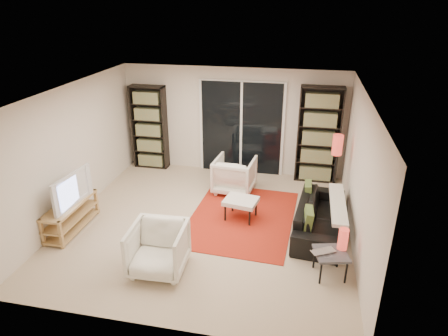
{
  "coord_description": "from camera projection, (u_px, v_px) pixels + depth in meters",
  "views": [
    {
      "loc": [
        1.57,
        -6.03,
        3.8
      ],
      "look_at": [
        0.25,
        0.3,
        1.0
      ],
      "focal_mm": 32.0,
      "sensor_mm": 36.0,
      "label": 1
    }
  ],
  "objects": [
    {
      "name": "rug",
      "position": [
        242.0,
        218.0,
        7.42
      ],
      "size": [
        1.98,
        2.6,
        0.01
      ],
      "primitive_type": "cube",
      "rotation": [
        0.0,
        0.0,
        -0.05
      ],
      "color": "#A72312",
      "rests_on": "floor"
    },
    {
      "name": "wall_left",
      "position": [
        72.0,
        152.0,
        7.21
      ],
      "size": [
        0.02,
        5.0,
        2.4
      ],
      "primitive_type": "cube",
      "color": "beige",
      "rests_on": "ground"
    },
    {
      "name": "armchair_front",
      "position": [
        158.0,
        249.0,
        5.88
      ],
      "size": [
        0.83,
        0.85,
        0.74
      ],
      "primitive_type": "imported",
      "rotation": [
        0.0,
        0.0,
        0.04
      ],
      "color": "silver",
      "rests_on": "floor"
    },
    {
      "name": "laptop",
      "position": [
        325.0,
        254.0,
        5.7
      ],
      "size": [
        0.42,
        0.37,
        0.03
      ],
      "primitive_type": "imported",
      "rotation": [
        0.0,
        0.0,
        0.52
      ],
      "color": "silver",
      "rests_on": "side_table"
    },
    {
      "name": "bookshelf_left",
      "position": [
        149.0,
        127.0,
        9.3
      ],
      "size": [
        0.8,
        0.3,
        1.95
      ],
      "color": "black",
      "rests_on": "ground"
    },
    {
      "name": "wall_back",
      "position": [
        233.0,
        121.0,
        8.99
      ],
      "size": [
        5.0,
        0.02,
        2.4
      ],
      "primitive_type": "cube",
      "color": "beige",
      "rests_on": "ground"
    },
    {
      "name": "wall_front",
      "position": [
        152.0,
        246.0,
        4.5
      ],
      "size": [
        5.0,
        0.02,
        2.4
      ],
      "primitive_type": "cube",
      "color": "beige",
      "rests_on": "ground"
    },
    {
      "name": "side_table",
      "position": [
        331.0,
        255.0,
        5.77
      ],
      "size": [
        0.56,
        0.56,
        0.4
      ],
      "color": "#434247",
      "rests_on": "floor"
    },
    {
      "name": "sliding_door",
      "position": [
        241.0,
        128.0,
        8.98
      ],
      "size": [
        1.92,
        0.08,
        2.16
      ],
      "color": "white",
      "rests_on": "ground"
    },
    {
      "name": "tv",
      "position": [
        67.0,
        189.0,
        6.77
      ],
      "size": [
        0.22,
        1.01,
        0.58
      ],
      "primitive_type": "imported",
      "rotation": [
        0.0,
        0.0,
        1.48
      ],
      "color": "black",
      "rests_on": "tv_stand"
    },
    {
      "name": "tv_stand",
      "position": [
        71.0,
        216.0,
        6.98
      ],
      "size": [
        0.4,
        1.24,
        0.5
      ],
      "color": "tan",
      "rests_on": "floor"
    },
    {
      "name": "bookshelf_right",
      "position": [
        319.0,
        135.0,
        8.55
      ],
      "size": [
        0.9,
        0.3,
        2.1
      ],
      "color": "black",
      "rests_on": "ground"
    },
    {
      "name": "wall_right",
      "position": [
        360.0,
        175.0,
        6.28
      ],
      "size": [
        0.02,
        5.0,
        2.4
      ],
      "primitive_type": "cube",
      "color": "beige",
      "rests_on": "ground"
    },
    {
      "name": "floor_lamp",
      "position": [
        337.0,
        152.0,
        7.5
      ],
      "size": [
        0.22,
        0.22,
        1.43
      ],
      "color": "black",
      "rests_on": "floor"
    },
    {
      "name": "sofa",
      "position": [
        320.0,
        216.0,
        6.92
      ],
      "size": [
        0.95,
        2.0,
        0.56
      ],
      "primitive_type": "imported",
      "rotation": [
        0.0,
        0.0,
        1.47
      ],
      "color": "black",
      "rests_on": "floor"
    },
    {
      "name": "floor",
      "position": [
        207.0,
        224.0,
        7.22
      ],
      "size": [
        5.0,
        5.0,
        0.0
      ],
      "primitive_type": "plane",
      "color": "beige",
      "rests_on": "ground"
    },
    {
      "name": "table_lamp",
      "position": [
        343.0,
        239.0,
        5.78
      ],
      "size": [
        0.14,
        0.14,
        0.32
      ],
      "primitive_type": "cylinder",
      "color": "red",
      "rests_on": "side_table"
    },
    {
      "name": "ceiling",
      "position": [
        205.0,
        93.0,
        6.27
      ],
      "size": [
        5.0,
        5.0,
        0.02
      ],
      "primitive_type": "cube",
      "color": "white",
      "rests_on": "wall_back"
    },
    {
      "name": "armchair_back",
      "position": [
        234.0,
        175.0,
        8.3
      ],
      "size": [
        0.86,
        0.89,
        0.74
      ],
      "primitive_type": "imported",
      "rotation": [
        0.0,
        0.0,
        3.05
      ],
      "color": "silver",
      "rests_on": "floor"
    },
    {
      "name": "ottoman",
      "position": [
        241.0,
        202.0,
        7.27
      ],
      "size": [
        0.66,
        0.57,
        0.4
      ],
      "color": "silver",
      "rests_on": "floor"
    }
  ]
}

